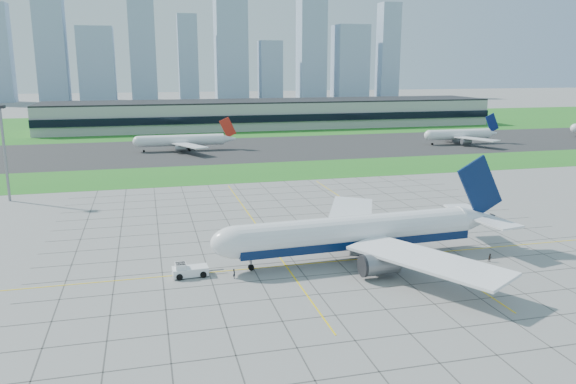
% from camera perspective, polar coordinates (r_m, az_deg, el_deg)
% --- Properties ---
extents(ground, '(1400.00, 1400.00, 0.00)m').
position_cam_1_polar(ground, '(107.72, 4.71, -6.66)').
color(ground, gray).
rests_on(ground, ground).
extents(grass_median, '(700.00, 35.00, 0.04)m').
position_cam_1_polar(grass_median, '(192.29, -4.00, 2.01)').
color(grass_median, '#247321').
rests_on(grass_median, ground).
extents(asphalt_taxiway, '(700.00, 75.00, 0.04)m').
position_cam_1_polar(asphalt_taxiway, '(245.88, -6.31, 4.32)').
color(asphalt_taxiway, '#383838').
rests_on(asphalt_taxiway, ground).
extents(grass_far, '(700.00, 145.00, 0.04)m').
position_cam_1_polar(grass_far, '(354.36, -8.84, 6.81)').
color(grass_far, '#247321').
rests_on(grass_far, ground).
extents(apron_markings, '(120.00, 130.00, 0.03)m').
position_cam_1_polar(apron_markings, '(117.82, 3.16, -4.91)').
color(apron_markings, '#474744').
rests_on(apron_markings, ground).
extents(terminal, '(260.00, 43.00, 15.80)m').
position_cam_1_polar(terminal, '(335.17, -1.57, 7.97)').
color(terminal, '#B7B7B2').
rests_on(terminal, ground).
extents(light_mast, '(2.50, 2.50, 25.60)m').
position_cam_1_polar(light_mast, '(166.21, -26.95, 4.62)').
color(light_mast, gray).
rests_on(light_mast, ground).
extents(city_skyline, '(523.00, 32.40, 160.00)m').
position_cam_1_polar(city_skyline, '(616.91, -12.36, 14.62)').
color(city_skyline, '#96ADC5').
rests_on(city_skyline, ground).
extents(airliner, '(59.24, 59.93, 18.64)m').
position_cam_1_polar(airliner, '(105.97, 7.08, -4.15)').
color(airliner, white).
rests_on(airliner, ground).
extents(pushback_tug, '(8.97, 3.39, 2.48)m').
position_cam_1_polar(pushback_tug, '(99.42, -10.08, -7.83)').
color(pushback_tug, white).
rests_on(pushback_tug, ground).
extents(crew_near, '(0.47, 0.66, 1.70)m').
position_cam_1_polar(crew_near, '(97.54, -5.48, -8.25)').
color(crew_near, black).
rests_on(crew_near, ground).
extents(crew_far, '(0.84, 0.69, 1.60)m').
position_cam_1_polar(crew_far, '(111.37, 19.84, -6.31)').
color(crew_far, black).
rests_on(crew_far, ground).
extents(distant_jet_1, '(41.49, 42.66, 14.08)m').
position_cam_1_polar(distant_jet_1, '(244.52, -10.62, 5.19)').
color(distant_jet_1, white).
rests_on(distant_jet_1, ground).
extents(distant_jet_2, '(35.80, 42.66, 14.08)m').
position_cam_1_polar(distant_jet_2, '(273.41, 17.09, 5.62)').
color(distant_jet_2, white).
rests_on(distant_jet_2, ground).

